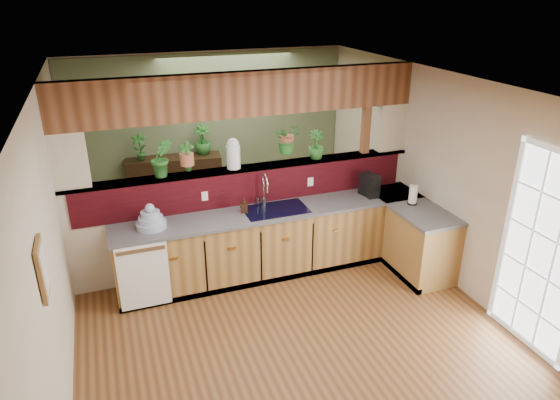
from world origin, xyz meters
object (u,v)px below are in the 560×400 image
object	(u,v)px
soap_dispenser	(244,205)
glass_jar	(233,153)
coffee_maker	(370,186)
shelving_console	(176,186)
faucet	(264,189)
dish_stack	(151,220)
paper_towel	(413,195)

from	to	relation	value
soap_dispenser	glass_jar	size ratio (longest dim) A/B	0.49
coffee_maker	shelving_console	world-z (taller)	coffee_maker
soap_dispenser	glass_jar	xyz separation A→B (m)	(-0.03, 0.32, 0.59)
faucet	soap_dispenser	bearing A→B (deg)	-161.25
faucet	glass_jar	world-z (taller)	glass_jar
glass_jar	coffee_maker	bearing A→B (deg)	-11.84
faucet	dish_stack	world-z (taller)	faucet
dish_stack	paper_towel	bearing A→B (deg)	-7.93
soap_dispenser	paper_towel	size ratio (longest dim) A/B	0.70
faucet	shelving_console	world-z (taller)	faucet
soap_dispenser	shelving_console	xyz separation A→B (m)	(-0.54, 2.22, -0.50)
soap_dispenser	shelving_console	size ratio (longest dim) A/B	0.13
faucet	paper_towel	bearing A→B (deg)	-18.14
dish_stack	shelving_console	world-z (taller)	dish_stack
dish_stack	soap_dispenser	xyz separation A→B (m)	(1.16, 0.04, 0.00)
soap_dispenser	shelving_console	distance (m)	2.34
glass_jar	shelving_console	distance (m)	2.25
faucet	glass_jar	xyz separation A→B (m)	(-0.34, 0.22, 0.45)
soap_dispenser	paper_towel	xyz separation A→B (m)	(2.15, -0.50, 0.03)
faucet	coffee_maker	world-z (taller)	faucet
paper_towel	glass_jar	world-z (taller)	glass_jar
paper_towel	shelving_console	xyz separation A→B (m)	(-2.69, 2.72, -0.53)
dish_stack	coffee_maker	size ratio (longest dim) A/B	1.16
soap_dispenser	faucet	bearing A→B (deg)	18.75
faucet	dish_stack	size ratio (longest dim) A/B	1.26
coffee_maker	glass_jar	bearing A→B (deg)	153.69
soap_dispenser	paper_towel	distance (m)	2.21
paper_towel	soap_dispenser	bearing A→B (deg)	166.84
faucet	shelving_console	size ratio (longest dim) A/B	0.30
dish_stack	faucet	bearing A→B (deg)	5.64
shelving_console	faucet	bearing A→B (deg)	-60.93
dish_stack	coffee_maker	world-z (taller)	dish_stack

